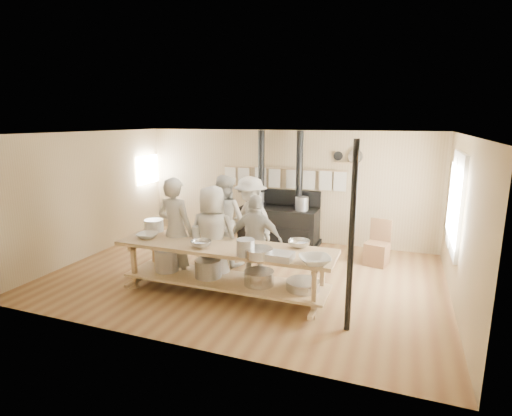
{
  "coord_description": "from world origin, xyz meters",
  "views": [
    {
      "loc": [
        2.62,
        -6.48,
        2.82
      ],
      "look_at": [
        0.14,
        0.2,
        1.25
      ],
      "focal_mm": 28.0,
      "sensor_mm": 36.0,
      "label": 1
    }
  ],
  "objects_px": {
    "cook_far_left": "(176,230)",
    "cook_by_window": "(251,219)",
    "prep_table": "(224,265)",
    "roasting_pan": "(277,256)",
    "cook_center": "(213,236)",
    "chair": "(377,252)",
    "cook_left": "(224,220)",
    "stove": "(279,221)",
    "cook_right": "(256,241)"
  },
  "relations": [
    {
      "from": "cook_far_left",
      "to": "cook_by_window",
      "type": "xyz_separation_m",
      "value": [
        0.84,
        1.45,
        -0.07
      ]
    },
    {
      "from": "prep_table",
      "to": "roasting_pan",
      "type": "height_order",
      "value": "roasting_pan"
    },
    {
      "from": "cook_far_left",
      "to": "cook_center",
      "type": "relative_size",
      "value": 1.07
    },
    {
      "from": "chair",
      "to": "cook_by_window",
      "type": "bearing_deg",
      "value": -151.74
    },
    {
      "from": "cook_left",
      "to": "cook_by_window",
      "type": "xyz_separation_m",
      "value": [
        0.43,
        0.32,
        -0.03
      ]
    },
    {
      "from": "stove",
      "to": "roasting_pan",
      "type": "relative_size",
      "value": 5.54
    },
    {
      "from": "cook_left",
      "to": "cook_center",
      "type": "distance_m",
      "value": 1.06
    },
    {
      "from": "cook_center",
      "to": "cook_far_left",
      "type": "bearing_deg",
      "value": 0.28
    },
    {
      "from": "cook_center",
      "to": "chair",
      "type": "relative_size",
      "value": 1.95
    },
    {
      "from": "cook_center",
      "to": "stove",
      "type": "bearing_deg",
      "value": -105.95
    },
    {
      "from": "stove",
      "to": "chair",
      "type": "bearing_deg",
      "value": -16.58
    },
    {
      "from": "cook_by_window",
      "to": "roasting_pan",
      "type": "distance_m",
      "value": 2.33
    },
    {
      "from": "cook_right",
      "to": "roasting_pan",
      "type": "relative_size",
      "value": 3.41
    },
    {
      "from": "cook_far_left",
      "to": "roasting_pan",
      "type": "bearing_deg",
      "value": 169.48
    },
    {
      "from": "stove",
      "to": "cook_left",
      "type": "distance_m",
      "value": 1.82
    },
    {
      "from": "stove",
      "to": "roasting_pan",
      "type": "bearing_deg",
      "value": -73.37
    },
    {
      "from": "stove",
      "to": "prep_table",
      "type": "xyz_separation_m",
      "value": [
        -0.0,
        -3.02,
        -0.0
      ]
    },
    {
      "from": "cook_right",
      "to": "roasting_pan",
      "type": "height_order",
      "value": "cook_right"
    },
    {
      "from": "stove",
      "to": "prep_table",
      "type": "bearing_deg",
      "value": -90.04
    },
    {
      "from": "chair",
      "to": "roasting_pan",
      "type": "bearing_deg",
      "value": -102.34
    },
    {
      "from": "prep_table",
      "to": "cook_left",
      "type": "relative_size",
      "value": 2.0
    },
    {
      "from": "prep_table",
      "to": "chair",
      "type": "relative_size",
      "value": 4.0
    },
    {
      "from": "stove",
      "to": "cook_far_left",
      "type": "bearing_deg",
      "value": -110.13
    },
    {
      "from": "cook_center",
      "to": "cook_right",
      "type": "xyz_separation_m",
      "value": [
        0.7,
        0.26,
        -0.08
      ]
    },
    {
      "from": "prep_table",
      "to": "cook_by_window",
      "type": "relative_size",
      "value": 2.07
    },
    {
      "from": "prep_table",
      "to": "cook_right",
      "type": "xyz_separation_m",
      "value": [
        0.34,
        0.58,
        0.28
      ]
    },
    {
      "from": "stove",
      "to": "chair",
      "type": "relative_size",
      "value": 2.89
    },
    {
      "from": "stove",
      "to": "cook_center",
      "type": "bearing_deg",
      "value": -97.56
    },
    {
      "from": "prep_table",
      "to": "cook_left",
      "type": "distance_m",
      "value": 1.53
    },
    {
      "from": "stove",
      "to": "cook_by_window",
      "type": "xyz_separation_m",
      "value": [
        -0.18,
        -1.35,
        0.35
      ]
    },
    {
      "from": "chair",
      "to": "cook_left",
      "type": "bearing_deg",
      "value": -148.0
    },
    {
      "from": "stove",
      "to": "cook_center",
      "type": "distance_m",
      "value": 2.74
    },
    {
      "from": "cook_left",
      "to": "chair",
      "type": "height_order",
      "value": "cook_left"
    },
    {
      "from": "cook_center",
      "to": "cook_by_window",
      "type": "height_order",
      "value": "cook_center"
    },
    {
      "from": "roasting_pan",
      "to": "cook_right",
      "type": "bearing_deg",
      "value": 125.93
    },
    {
      "from": "cook_left",
      "to": "cook_center",
      "type": "relative_size",
      "value": 1.02
    },
    {
      "from": "cook_center",
      "to": "cook_left",
      "type": "bearing_deg",
      "value": -84.63
    },
    {
      "from": "cook_right",
      "to": "chair",
      "type": "bearing_deg",
      "value": -140.53
    },
    {
      "from": "stove",
      "to": "roasting_pan",
      "type": "distance_m",
      "value": 3.51
    },
    {
      "from": "cook_left",
      "to": "prep_table",
      "type": "bearing_deg",
      "value": 125.56
    },
    {
      "from": "cook_left",
      "to": "roasting_pan",
      "type": "height_order",
      "value": "cook_left"
    },
    {
      "from": "cook_left",
      "to": "chair",
      "type": "xyz_separation_m",
      "value": [
        2.87,
        1.0,
        -0.63
      ]
    },
    {
      "from": "cook_left",
      "to": "roasting_pan",
      "type": "distance_m",
      "value": 2.33
    },
    {
      "from": "chair",
      "to": "roasting_pan",
      "type": "relative_size",
      "value": 1.92
    },
    {
      "from": "stove",
      "to": "chair",
      "type": "height_order",
      "value": "stove"
    },
    {
      "from": "cook_left",
      "to": "cook_right",
      "type": "height_order",
      "value": "cook_left"
    },
    {
      "from": "cook_by_window",
      "to": "roasting_pan",
      "type": "bearing_deg",
      "value": -33.17
    },
    {
      "from": "cook_left",
      "to": "chair",
      "type": "bearing_deg",
      "value": -149.48
    },
    {
      "from": "stove",
      "to": "cook_left",
      "type": "xyz_separation_m",
      "value": [
        -0.61,
        -1.67,
        0.38
      ]
    },
    {
      "from": "cook_left",
      "to": "cook_by_window",
      "type": "bearing_deg",
      "value": -131.55
    }
  ]
}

